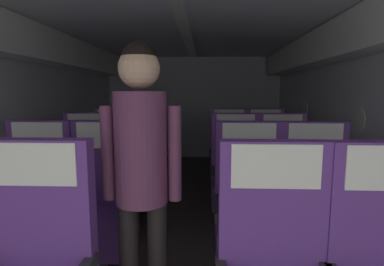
{
  "coord_description": "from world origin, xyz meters",
  "views": [
    {
      "loc": [
        0.23,
        0.17,
        1.35
      ],
      "look_at": [
        0.07,
        3.78,
        0.86
      ],
      "focal_mm": 27.96,
      "sensor_mm": 36.0,
      "label": 1
    }
  ],
  "objects_px": {
    "seat_b_left_window": "(36,208)",
    "seat_c_left_aisle": "(130,176)",
    "seat_b_right_aisle": "(316,213)",
    "seat_b_left_aisle": "(101,209)",
    "seat_c_right_aisle": "(283,178)",
    "flight_attendant": "(141,160)",
    "seat_d_left_aisle": "(148,157)",
    "seat_b_right_window": "(249,212)",
    "seat_c_left_window": "(85,175)",
    "seat_d_right_window": "(229,158)",
    "seat_d_right_aisle": "(266,158)",
    "seat_c_right_window": "(235,178)",
    "seat_d_left_window": "(111,157)"
  },
  "relations": [
    {
      "from": "seat_c_right_aisle",
      "to": "seat_b_left_window",
      "type": "bearing_deg",
      "value": -156.72
    },
    {
      "from": "seat_b_left_aisle",
      "to": "seat_c_right_aisle",
      "type": "xyz_separation_m",
      "value": [
        1.59,
        0.89,
        0.0
      ]
    },
    {
      "from": "seat_b_right_window",
      "to": "seat_c_right_window",
      "type": "relative_size",
      "value": 1.0
    },
    {
      "from": "seat_d_left_aisle",
      "to": "seat_d_right_aisle",
      "type": "bearing_deg",
      "value": 0.11
    },
    {
      "from": "seat_c_right_aisle",
      "to": "seat_d_right_window",
      "type": "bearing_deg",
      "value": 117.67
    },
    {
      "from": "seat_c_left_window",
      "to": "flight_attendant",
      "type": "height_order",
      "value": "flight_attendant"
    },
    {
      "from": "seat_b_right_window",
      "to": "seat_c_right_aisle",
      "type": "distance_m",
      "value": 1.01
    },
    {
      "from": "seat_b_left_aisle",
      "to": "seat_c_left_window",
      "type": "xyz_separation_m",
      "value": [
        -0.49,
        0.91,
        0.0
      ]
    },
    {
      "from": "seat_b_left_window",
      "to": "seat_c_right_aisle",
      "type": "bearing_deg",
      "value": 23.28
    },
    {
      "from": "seat_b_left_aisle",
      "to": "seat_c_left_window",
      "type": "distance_m",
      "value": 1.04
    },
    {
      "from": "seat_b_left_aisle",
      "to": "seat_c_left_window",
      "type": "height_order",
      "value": "same"
    },
    {
      "from": "seat_d_left_aisle",
      "to": "flight_attendant",
      "type": "distance_m",
      "value": 2.49
    },
    {
      "from": "seat_c_right_aisle",
      "to": "flight_attendant",
      "type": "height_order",
      "value": "flight_attendant"
    },
    {
      "from": "seat_c_left_window",
      "to": "seat_d_left_window",
      "type": "height_order",
      "value": "same"
    },
    {
      "from": "seat_b_left_aisle",
      "to": "flight_attendant",
      "type": "xyz_separation_m",
      "value": [
        0.44,
        -0.58,
        0.52
      ]
    },
    {
      "from": "seat_b_right_aisle",
      "to": "seat_c_left_aisle",
      "type": "xyz_separation_m",
      "value": [
        -1.61,
        0.9,
        0.0
      ]
    },
    {
      "from": "seat_b_left_aisle",
      "to": "seat_b_right_aisle",
      "type": "xyz_separation_m",
      "value": [
        1.6,
        -0.01,
        0.0
      ]
    },
    {
      "from": "seat_b_left_aisle",
      "to": "seat_b_right_aisle",
      "type": "height_order",
      "value": "same"
    },
    {
      "from": "seat_b_right_aisle",
      "to": "seat_b_left_window",
      "type": "bearing_deg",
      "value": -179.82
    },
    {
      "from": "seat_b_left_window",
      "to": "seat_b_left_aisle",
      "type": "xyz_separation_m",
      "value": [
        0.5,
        0.01,
        0.0
      ]
    },
    {
      "from": "seat_d_right_window",
      "to": "seat_c_left_window",
      "type": "bearing_deg",
      "value": -150.9
    },
    {
      "from": "seat_b_left_window",
      "to": "seat_c_left_aisle",
      "type": "height_order",
      "value": "same"
    },
    {
      "from": "seat_d_right_aisle",
      "to": "seat_d_right_window",
      "type": "distance_m",
      "value": 0.49
    },
    {
      "from": "seat_c_left_aisle",
      "to": "seat_d_left_aisle",
      "type": "relative_size",
      "value": 1.0
    },
    {
      "from": "seat_c_right_aisle",
      "to": "flight_attendant",
      "type": "relative_size",
      "value": 0.71
    },
    {
      "from": "seat_d_right_aisle",
      "to": "seat_b_left_window",
      "type": "bearing_deg",
      "value": -138.9
    },
    {
      "from": "seat_c_left_window",
      "to": "seat_b_right_aisle",
      "type": "bearing_deg",
      "value": -23.68
    },
    {
      "from": "seat_b_left_window",
      "to": "flight_attendant",
      "type": "xyz_separation_m",
      "value": [
        0.94,
        -0.57,
        0.52
      ]
    },
    {
      "from": "seat_c_left_aisle",
      "to": "seat_c_right_aisle",
      "type": "distance_m",
      "value": 1.59
    },
    {
      "from": "seat_c_left_aisle",
      "to": "flight_attendant",
      "type": "bearing_deg",
      "value": -73.17
    },
    {
      "from": "seat_b_right_aisle",
      "to": "seat_d_right_aisle",
      "type": "height_order",
      "value": "same"
    },
    {
      "from": "seat_b_right_aisle",
      "to": "seat_c_left_aisle",
      "type": "relative_size",
      "value": 1.0
    },
    {
      "from": "seat_b_left_aisle",
      "to": "seat_c_left_aisle",
      "type": "xyz_separation_m",
      "value": [
        -0.01,
        0.9,
        0.0
      ]
    },
    {
      "from": "seat_b_left_window",
      "to": "seat_c_right_window",
      "type": "xyz_separation_m",
      "value": [
        1.6,
        0.9,
        0.0
      ]
    },
    {
      "from": "seat_d_right_aisle",
      "to": "seat_c_left_window",
      "type": "bearing_deg",
      "value": -156.54
    },
    {
      "from": "seat_c_right_window",
      "to": "seat_d_left_window",
      "type": "distance_m",
      "value": 1.84
    },
    {
      "from": "seat_c_right_aisle",
      "to": "seat_c_right_window",
      "type": "bearing_deg",
      "value": -179.97
    },
    {
      "from": "seat_b_right_window",
      "to": "seat_c_left_window",
      "type": "relative_size",
      "value": 1.0
    },
    {
      "from": "seat_c_right_window",
      "to": "seat_d_right_aisle",
      "type": "relative_size",
      "value": 1.0
    },
    {
      "from": "flight_attendant",
      "to": "seat_d_left_window",
      "type": "bearing_deg",
      "value": -73.31
    },
    {
      "from": "seat_c_right_aisle",
      "to": "flight_attendant",
      "type": "bearing_deg",
      "value": -127.93
    },
    {
      "from": "seat_c_left_aisle",
      "to": "seat_b_left_window",
      "type": "bearing_deg",
      "value": -118.54
    },
    {
      "from": "seat_b_left_window",
      "to": "seat_c_left_window",
      "type": "height_order",
      "value": "same"
    },
    {
      "from": "seat_c_right_aisle",
      "to": "seat_d_left_aisle",
      "type": "height_order",
      "value": "same"
    },
    {
      "from": "seat_b_left_window",
      "to": "seat_d_left_window",
      "type": "height_order",
      "value": "same"
    },
    {
      "from": "seat_b_right_window",
      "to": "seat_d_left_aisle",
      "type": "bearing_deg",
      "value": 121.12
    },
    {
      "from": "seat_d_right_window",
      "to": "seat_c_right_aisle",
      "type": "bearing_deg",
      "value": -62.33
    },
    {
      "from": "seat_b_left_window",
      "to": "seat_c_right_window",
      "type": "bearing_deg",
      "value": 29.27
    },
    {
      "from": "seat_b_right_window",
      "to": "seat_c_right_aisle",
      "type": "bearing_deg",
      "value": 61.92
    },
    {
      "from": "seat_b_right_window",
      "to": "seat_c_left_window",
      "type": "bearing_deg",
      "value": 150.18
    }
  ]
}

